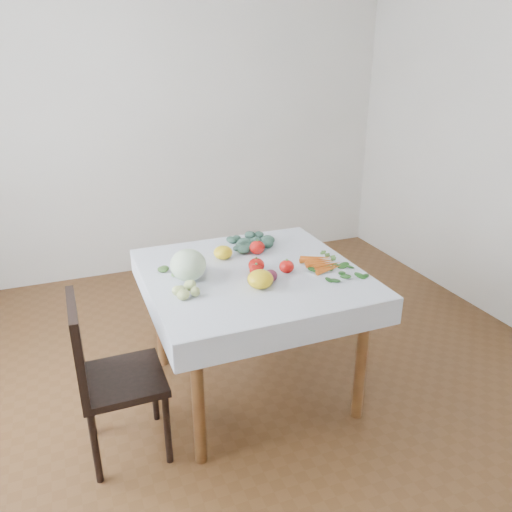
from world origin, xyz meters
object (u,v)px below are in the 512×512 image
Objects in this scene: carrot_bunch at (322,263)px; heirloom_back at (223,252)px; cabbage at (188,265)px; table at (252,288)px; chair at (104,370)px.

heirloom_back is at bearing 148.19° from carrot_bunch.
cabbage is 1.70× the size of heirloom_back.
cabbage reaches higher than table.
chair is at bearing -164.70° from table.
carrot_bunch is (0.48, -0.30, -0.02)m from heirloom_back.
chair is 7.81× the size of heirloom_back.
heirloom_back reaches higher than carrot_bunch.
chair is 1.26m from carrot_bunch.
chair is at bearing -153.04° from cabbage.
table is at bearing -3.32° from cabbage.
heirloom_back reaches higher than table.
carrot_bunch is at bearing -31.81° from heirloom_back.
chair is 3.50× the size of carrot_bunch.
table is 0.39m from cabbage.
cabbage is (-0.34, 0.02, 0.19)m from table.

